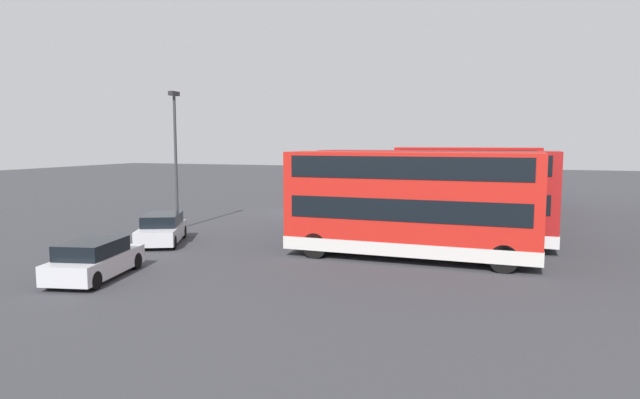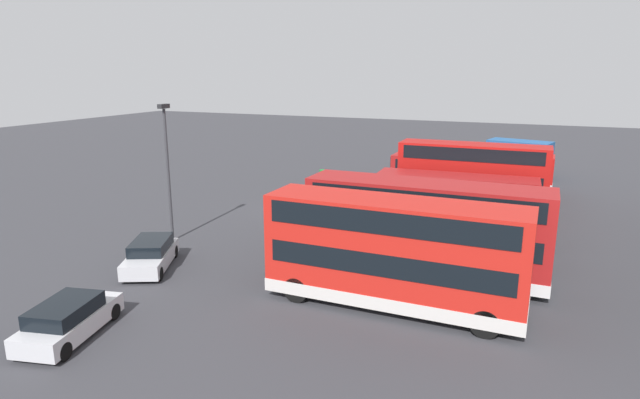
# 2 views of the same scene
# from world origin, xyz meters

# --- Properties ---
(ground_plane) EXTENTS (140.00, 140.00, 0.00)m
(ground_plane) POSITION_xyz_m (0.00, 0.00, 0.00)
(ground_plane) COLOR #38383D
(bus_single_deck_near_end) EXTENTS (2.73, 11.36, 2.95)m
(bus_single_deck_near_end) POSITION_xyz_m (-12.36, 10.58, 1.62)
(bus_single_deck_near_end) COLOR #B71411
(bus_single_deck_near_end) RESTS_ON ground
(bus_single_deck_second) EXTENTS (2.65, 11.77, 2.95)m
(bus_single_deck_second) POSITION_xyz_m (-9.17, 10.02, 1.62)
(bus_single_deck_second) COLOR #A51919
(bus_single_deck_second) RESTS_ON ground
(bus_double_decker_third) EXTENTS (2.67, 10.24, 4.55)m
(bus_double_decker_third) POSITION_xyz_m (-5.37, 10.82, 2.45)
(bus_double_decker_third) COLOR #B71411
(bus_double_decker_third) RESTS_ON ground
(bus_single_deck_fourth) EXTENTS (3.02, 10.25, 2.95)m
(bus_single_deck_fourth) POSITION_xyz_m (-1.61, 10.28, 1.62)
(bus_single_deck_fourth) COLOR #A51919
(bus_single_deck_fourth) RESTS_ON ground
(bus_single_deck_fifth) EXTENTS (2.80, 11.65, 2.95)m
(bus_single_deck_fifth) POSITION_xyz_m (1.67, 10.22, 1.62)
(bus_single_deck_fifth) COLOR #A51919
(bus_single_deck_fifth) RESTS_ON ground
(bus_single_deck_sixth) EXTENTS (2.70, 11.14, 2.95)m
(bus_single_deck_sixth) POSITION_xyz_m (5.19, 10.28, 1.62)
(bus_single_deck_sixth) COLOR #B71411
(bus_single_deck_sixth) RESTS_ON ground
(bus_double_decker_seventh) EXTENTS (2.65, 11.21, 4.55)m
(bus_double_decker_seventh) POSITION_xyz_m (8.85, 10.48, 2.45)
(bus_double_decker_seventh) COLOR #A51919
(bus_double_decker_seventh) RESTS_ON ground
(bus_double_decker_far_end) EXTENTS (2.71, 10.59, 4.55)m
(bus_double_decker_far_end) POSITION_xyz_m (12.70, 10.02, 2.45)
(bus_double_decker_far_end) COLOR red
(bus_double_decker_far_end) RESTS_ON ground
(box_truck_blue) EXTENTS (4.33, 7.89, 3.20)m
(box_truck_blue) POSITION_xyz_m (-19.59, 12.49, 1.71)
(box_truck_blue) COLOR #235999
(box_truck_blue) RESTS_ON ground
(car_hatchback_silver) EXTENTS (4.65, 3.45, 1.43)m
(car_hatchback_silver) POSITION_xyz_m (13.06, -2.13, 0.70)
(car_hatchback_silver) COLOR silver
(car_hatchback_silver) RESTS_ON ground
(car_small_green) EXTENTS (4.56, 2.70, 1.43)m
(car_small_green) POSITION_xyz_m (19.78, -0.19, 0.70)
(car_small_green) COLOR silver
(car_small_green) RESTS_ON ground
(lamp_post_tall) EXTENTS (0.70, 0.30, 7.77)m
(lamp_post_tall) POSITION_xyz_m (9.10, -3.95, 4.56)
(lamp_post_tall) COLOR #38383D
(lamp_post_tall) RESTS_ON ground
(waste_bin_yellow) EXTENTS (0.60, 0.60, 0.95)m
(waste_bin_yellow) POSITION_xyz_m (-9.91, -2.51, 0.47)
(waste_bin_yellow) COLOR #197F33
(waste_bin_yellow) RESTS_ON ground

